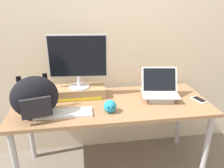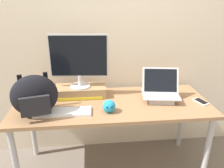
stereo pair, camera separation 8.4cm
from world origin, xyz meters
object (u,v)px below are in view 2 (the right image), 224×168
at_px(external_keyboard, 63,112).
at_px(plush_toy, 109,106).
at_px(toner_box_yellow, 81,91).
at_px(cell_phone, 201,102).
at_px(desktop_monitor, 79,59).
at_px(messenger_backpack, 35,96).
at_px(open_laptop, 160,94).
at_px(coffee_mug, 30,95).

relative_size(external_keyboard, plush_toy, 4.36).
xyz_separation_m(toner_box_yellow, cell_phone, (1.08, -0.25, -0.04)).
distance_m(desktop_monitor, messenger_backpack, 0.51).
bearing_deg(messenger_backpack, plush_toy, -14.21).
xyz_separation_m(open_laptop, coffee_mug, (-1.18, 0.11, -0.01)).
relative_size(toner_box_yellow, plush_toy, 4.51).
bearing_deg(cell_phone, messenger_backpack, 164.23).
distance_m(external_keyboard, cell_phone, 1.22).
height_order(desktop_monitor, coffee_mug, desktop_monitor).
height_order(external_keyboard, messenger_backpack, messenger_backpack).
distance_m(toner_box_yellow, coffee_mug, 0.46).
bearing_deg(external_keyboard, messenger_backpack, -178.31).
distance_m(coffee_mug, plush_toy, 0.75).
bearing_deg(desktop_monitor, messenger_backpack, -130.70).
height_order(open_laptop, cell_phone, open_laptop).
xyz_separation_m(desktop_monitor, cell_phone, (1.08, -0.24, -0.36)).
bearing_deg(external_keyboard, cell_phone, 4.98).
relative_size(messenger_backpack, coffee_mug, 2.98).
bearing_deg(toner_box_yellow, plush_toy, -54.72).
height_order(open_laptop, messenger_backpack, messenger_backpack).
bearing_deg(plush_toy, cell_phone, 6.56).
bearing_deg(open_laptop, messenger_backpack, -162.56).
height_order(open_laptop, external_keyboard, open_laptop).
bearing_deg(toner_box_yellow, open_laptop, -12.53).
distance_m(external_keyboard, messenger_backpack, 0.26).
height_order(toner_box_yellow, plush_toy, plush_toy).
relative_size(open_laptop, coffee_mug, 2.70).
bearing_deg(coffee_mug, open_laptop, -5.42).
xyz_separation_m(external_keyboard, plush_toy, (0.38, -0.02, 0.04)).
height_order(toner_box_yellow, coffee_mug, toner_box_yellow).
relative_size(messenger_backpack, plush_toy, 3.75).
xyz_separation_m(open_laptop, messenger_backpack, (-1.07, -0.17, 0.11)).
bearing_deg(external_keyboard, plush_toy, -1.21).
height_order(toner_box_yellow, messenger_backpack, messenger_backpack).
bearing_deg(toner_box_yellow, cell_phone, -12.76).
relative_size(toner_box_yellow, open_laptop, 1.32).
bearing_deg(toner_box_yellow, external_keyboard, -112.28).
bearing_deg(messenger_backpack, open_laptop, -4.00).
relative_size(desktop_monitor, cell_phone, 3.31).
height_order(desktop_monitor, open_laptop, desktop_monitor).
height_order(toner_box_yellow, external_keyboard, toner_box_yellow).
relative_size(toner_box_yellow, desktop_monitor, 0.90).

